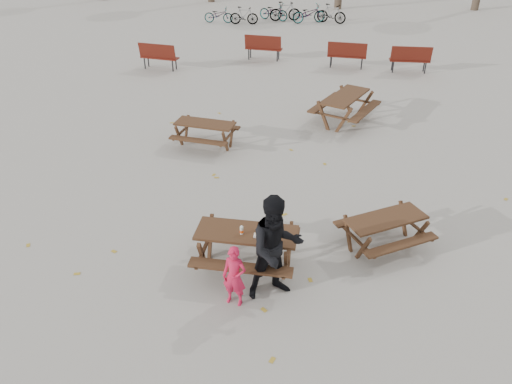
% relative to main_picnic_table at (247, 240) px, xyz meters
% --- Properties ---
extents(ground, '(80.00, 80.00, 0.00)m').
position_rel_main_picnic_table_xyz_m(ground, '(0.00, 0.00, -0.59)').
color(ground, gray).
rests_on(ground, ground).
extents(main_picnic_table, '(1.80, 1.45, 0.78)m').
position_rel_main_picnic_table_xyz_m(main_picnic_table, '(0.00, 0.00, 0.00)').
color(main_picnic_table, '#392614').
rests_on(main_picnic_table, ground).
extents(food_tray, '(0.18, 0.11, 0.03)m').
position_rel_main_picnic_table_xyz_m(food_tray, '(0.24, -0.11, 0.21)').
color(food_tray, white).
rests_on(food_tray, main_picnic_table).
extents(bread_roll, '(0.14, 0.06, 0.05)m').
position_rel_main_picnic_table_xyz_m(bread_roll, '(0.24, -0.11, 0.25)').
color(bread_roll, tan).
rests_on(bread_roll, food_tray).
extents(soda_bottle, '(0.07, 0.07, 0.17)m').
position_rel_main_picnic_table_xyz_m(soda_bottle, '(-0.07, -0.09, 0.26)').
color(soda_bottle, silver).
rests_on(soda_bottle, main_picnic_table).
extents(child, '(0.44, 0.33, 1.11)m').
position_rel_main_picnic_table_xyz_m(child, '(-0.03, -0.97, -0.03)').
color(child, red).
rests_on(child, ground).
extents(adult, '(1.16, 1.07, 1.91)m').
position_rel_main_picnic_table_xyz_m(adult, '(0.60, -0.63, 0.37)').
color(adult, black).
rests_on(adult, ground).
extents(picnic_table_east, '(1.97, 1.89, 0.67)m').
position_rel_main_picnic_table_xyz_m(picnic_table_east, '(2.49, 1.03, -0.25)').
color(picnic_table_east, '#392614').
rests_on(picnic_table_east, ground).
extents(picnic_table_north, '(1.73, 1.46, 0.68)m').
position_rel_main_picnic_table_xyz_m(picnic_table_north, '(-2.02, 4.84, -0.25)').
color(picnic_table_north, '#392614').
rests_on(picnic_table_north, ground).
extents(picnic_table_far, '(2.17, 2.37, 0.83)m').
position_rel_main_picnic_table_xyz_m(picnic_table_far, '(1.64, 7.16, -0.17)').
color(picnic_table_far, '#392614').
rests_on(picnic_table_far, ground).
extents(park_bench_row, '(11.12, 2.61, 1.03)m').
position_rel_main_picnic_table_xyz_m(park_bench_row, '(-0.40, 12.45, -0.07)').
color(park_bench_row, '#601D13').
rests_on(park_bench_row, ground).
extents(bicycle_row, '(7.50, 2.14, 1.00)m').
position_rel_main_picnic_table_xyz_m(bicycle_row, '(-1.88, 20.34, -0.13)').
color(bicycle_row, black).
rests_on(bicycle_row, ground).
extents(fallen_leaves, '(11.00, 11.00, 0.01)m').
position_rel_main_picnic_table_xyz_m(fallen_leaves, '(0.50, 2.50, -0.58)').
color(fallen_leaves, '#AA8928').
rests_on(fallen_leaves, ground).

